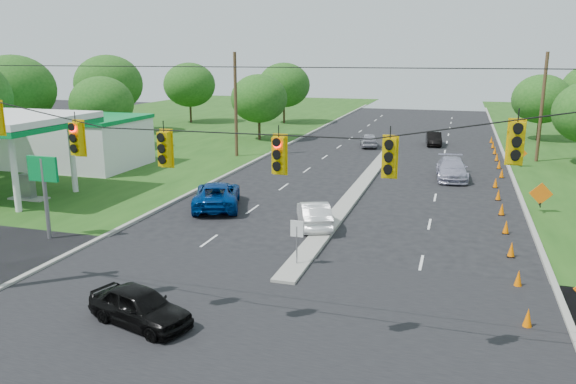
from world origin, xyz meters
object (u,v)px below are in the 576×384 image
(black_sedan, at_px, (140,306))
(white_sedan, at_px, (314,214))
(gas_station, at_px, (53,137))
(blue_pickup, at_px, (217,195))

(black_sedan, height_order, white_sedan, white_sedan)
(gas_station, xyz_separation_m, blue_pickup, (16.48, -6.39, -1.81))
(black_sedan, distance_m, white_sedan, 12.56)
(blue_pickup, bearing_deg, white_sedan, 141.80)
(gas_station, bearing_deg, black_sedan, -45.86)
(gas_station, distance_m, white_sedan, 24.49)
(gas_station, relative_size, blue_pickup, 3.60)
(black_sedan, distance_m, blue_pickup, 14.82)
(gas_station, relative_size, black_sedan, 5.14)
(gas_station, xyz_separation_m, white_sedan, (22.89, -8.49, -1.89))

